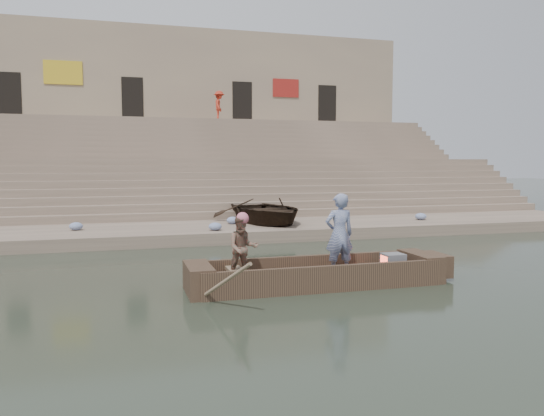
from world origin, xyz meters
name	(u,v)px	position (x,y,z in m)	size (l,w,h in m)	color
ground	(262,290)	(0.00, 0.00, 0.00)	(120.00, 120.00, 0.00)	#242D22
lower_landing	(205,232)	(0.00, 8.00, 0.20)	(32.00, 4.00, 0.40)	gray
mid_landing	(181,188)	(0.00, 15.50, 1.40)	(32.00, 3.00, 2.80)	gray
upper_landing	(168,163)	(0.00, 22.50, 2.60)	(32.00, 3.00, 5.20)	gray
ghat_steps	(177,179)	(0.00, 17.19, 1.80)	(32.00, 11.00, 5.20)	gray
building_wall	(162,118)	(0.00, 26.50, 5.60)	(32.00, 5.07, 11.20)	tan
main_rowboat	(316,281)	(1.21, 0.00, 0.11)	(5.00, 1.30, 0.22)	brown
rowboat_trim	(325,271)	(1.42, -0.01, 0.31)	(6.04, 2.63, 2.03)	brown
standing_man	(339,234)	(1.73, -0.02, 1.11)	(0.65, 0.43, 1.78)	navy
rowing_man	(243,248)	(-0.42, 0.01, 0.90)	(0.66, 0.51, 1.36)	#267357
television	(393,262)	(3.04, 0.00, 0.42)	(0.46, 0.42, 0.40)	slate
beached_rowboat	(266,210)	(2.37, 8.44, 0.86)	(3.20, 4.48, 0.93)	#2D2116
pedestrian	(219,105)	(3.06, 21.79, 6.08)	(1.14, 0.66, 1.77)	red
cloth_bundles	(192,223)	(-0.45, 7.86, 0.53)	(16.66, 2.09, 0.26)	#3F5999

